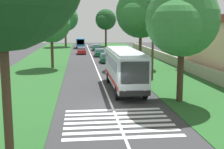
% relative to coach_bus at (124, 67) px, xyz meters
% --- Properties ---
extents(ground, '(160.00, 160.00, 0.00)m').
position_rel_coach_bus_xyz_m(ground, '(-5.76, 1.80, -2.15)').
color(ground, '#333335').
extents(grass_verge_left, '(120.00, 8.00, 0.04)m').
position_rel_coach_bus_xyz_m(grass_verge_left, '(9.24, 10.00, -2.13)').
color(grass_verge_left, '#235623').
rests_on(grass_verge_left, ground).
extents(grass_verge_right, '(120.00, 8.00, 0.04)m').
position_rel_coach_bus_xyz_m(grass_verge_right, '(9.24, -6.40, -2.13)').
color(grass_verge_right, '#235623').
rests_on(grass_verge_right, ground).
extents(centre_line, '(110.00, 0.16, 0.01)m').
position_rel_coach_bus_xyz_m(centre_line, '(9.24, 1.80, -2.14)').
color(centre_line, silver).
rests_on(centre_line, ground).
extents(coach_bus, '(11.16, 2.62, 3.73)m').
position_rel_coach_bus_xyz_m(coach_bus, '(0.00, 0.00, 0.00)').
color(coach_bus, silver).
rests_on(coach_bus, ground).
extents(zebra_crossing, '(5.85, 6.80, 0.01)m').
position_rel_coach_bus_xyz_m(zebra_crossing, '(-9.61, 1.80, -2.14)').
color(zebra_crossing, silver).
rests_on(zebra_crossing, ground).
extents(trailing_car_0, '(4.30, 1.78, 1.43)m').
position_rel_coach_bus_xyz_m(trailing_car_0, '(20.69, -0.15, -1.48)').
color(trailing_car_0, '#145933').
rests_on(trailing_car_0, ground).
extents(trailing_car_1, '(4.30, 1.78, 1.43)m').
position_rel_coach_bus_xyz_m(trailing_car_1, '(30.16, 0.28, -1.48)').
color(trailing_car_1, '#145933').
rests_on(trailing_car_1, ground).
extents(trailing_car_2, '(4.30, 1.78, 1.43)m').
position_rel_coach_bus_xyz_m(trailing_car_2, '(35.22, 3.62, -1.48)').
color(trailing_car_2, '#B21E1E').
rests_on(trailing_car_2, ground).
extents(trailing_car_3, '(4.30, 1.78, 1.43)m').
position_rel_coach_bus_xyz_m(trailing_car_3, '(43.44, 0.12, -1.48)').
color(trailing_car_3, '#145933').
rests_on(trailing_car_3, ground).
extents(trailing_minibus_0, '(6.00, 2.14, 2.53)m').
position_rel_coach_bus_xyz_m(trailing_minibus_0, '(51.29, 3.77, -0.60)').
color(trailing_minibus_0, teal).
rests_on(trailing_minibus_0, ground).
extents(roadside_tree_left_1, '(6.10, 5.19, 8.70)m').
position_rel_coach_bus_xyz_m(roadside_tree_left_1, '(14.78, 8.01, 3.86)').
color(roadside_tree_left_1, '#4C3826').
rests_on(roadside_tree_left_1, grass_verge_left).
extents(roadside_tree_left_2, '(8.40, 7.01, 11.16)m').
position_rel_coach_bus_xyz_m(roadside_tree_left_2, '(56.46, 7.93, 5.35)').
color(roadside_tree_left_2, brown).
rests_on(roadside_tree_left_2, grass_verge_left).
extents(roadside_tree_right_0, '(6.95, 5.77, 10.24)m').
position_rel_coach_bus_xyz_m(roadside_tree_right_0, '(57.70, -3.28, 5.07)').
color(roadside_tree_right_0, '#3D2D1E').
rests_on(roadside_tree_right_0, grass_verge_right).
extents(roadside_tree_right_1, '(8.39, 6.99, 11.10)m').
position_rel_coach_bus_xyz_m(roadside_tree_right_1, '(14.54, -4.29, 5.30)').
color(roadside_tree_right_1, '#4C3826').
rests_on(roadside_tree_right_1, grass_verge_right).
extents(roadside_tree_right_2, '(7.12, 5.61, 9.16)m').
position_rel_coach_bus_xyz_m(roadside_tree_right_2, '(-4.91, -3.54, 4.05)').
color(roadside_tree_right_2, '#3D2D1E').
rests_on(roadside_tree_right_2, grass_verge_right).
extents(utility_pole, '(0.24, 1.40, 8.86)m').
position_rel_coach_bus_xyz_m(utility_pole, '(4.14, -3.71, 2.47)').
color(utility_pole, '#473828').
rests_on(utility_pole, grass_verge_right).
extents(roadside_wall, '(70.00, 0.40, 1.37)m').
position_rel_coach_bus_xyz_m(roadside_wall, '(14.24, -9.80, -1.42)').
color(roadside_wall, '#9E937F').
rests_on(roadside_wall, grass_verge_right).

